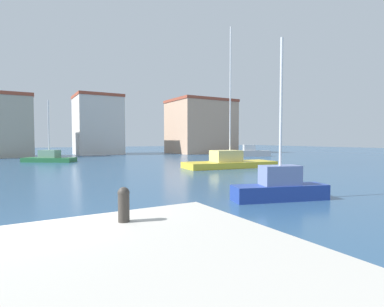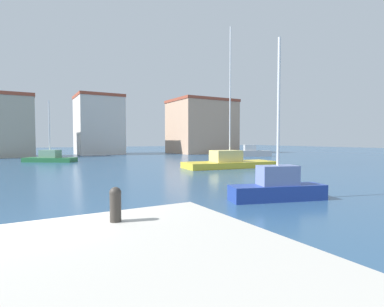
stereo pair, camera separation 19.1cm
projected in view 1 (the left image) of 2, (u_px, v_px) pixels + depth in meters
water at (191, 164)px, 31.38m from camera, size 160.00×160.00×0.00m
mooring_bollard at (124, 203)px, 5.58m from camera, size 0.22×0.22×0.65m
sailboat_yellow_distant_east at (229, 162)px, 27.75m from camera, size 8.97×4.00×12.88m
sailboat_blue_far_left at (280, 186)px, 12.90m from camera, size 4.31×2.28×6.92m
motorboat_grey_mid_harbor at (251, 152)px, 46.15m from camera, size 5.57×3.75×1.81m
sailboat_green_outer_mooring at (49, 158)px, 34.71m from camera, size 5.90×4.90×7.12m
waterfront_apartments at (98, 125)px, 52.64m from camera, size 7.54×8.05×10.32m
harbor_office at (201, 127)px, 57.78m from camera, size 11.36×9.66×10.17m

